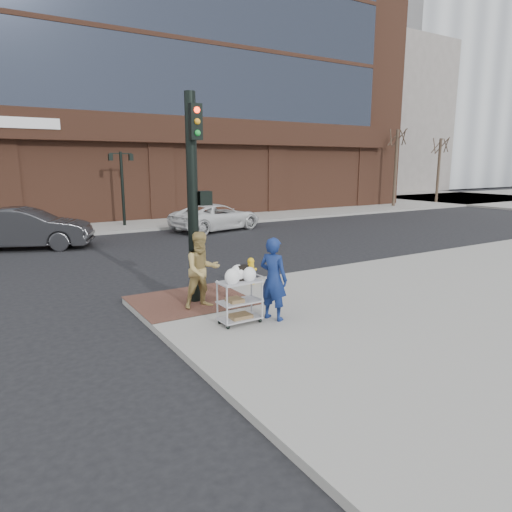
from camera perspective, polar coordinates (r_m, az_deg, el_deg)
ground at (r=11.13m, az=-3.50°, el=-7.00°), size 220.00×220.00×0.00m
sidewalk_far at (r=44.99m, az=-8.66°, el=6.97°), size 65.00×36.00×0.15m
brick_curb_ramp at (r=11.61m, az=-8.24°, el=-5.50°), size 2.80×2.40×0.01m
bank_building at (r=42.87m, az=-18.96°, el=25.27°), size 42.00×26.00×28.00m
filler_block at (r=65.49m, az=12.47°, el=16.04°), size 14.00×20.00×18.00m
bare_tree_a at (r=38.88m, az=17.32°, el=15.04°), size 1.80×1.80×7.20m
bare_tree_b at (r=43.80m, az=22.13°, el=13.65°), size 1.80×1.80×6.70m
lamp_post at (r=26.28m, az=-16.39°, el=9.06°), size 1.32×0.22×4.00m
traffic_signal_pole at (r=11.06m, az=-7.78°, el=7.79°), size 0.61×0.51×5.00m
woman_blue at (r=9.92m, az=2.18°, el=-2.87°), size 0.67×0.79×1.83m
pedestrian_tan at (r=10.82m, az=-6.76°, el=-1.76°), size 0.90×0.71×1.82m
sedan_dark at (r=21.33m, az=-26.89°, el=3.08°), size 5.54×3.60×1.72m
minivan_white at (r=24.57m, az=-4.97°, el=4.88°), size 5.54×3.52×1.42m
utility_cart at (r=9.75m, az=-2.05°, el=-5.21°), size 0.92×0.53×1.26m
fire_hydrant at (r=12.99m, az=-0.65°, el=-1.81°), size 0.36×0.25×0.76m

